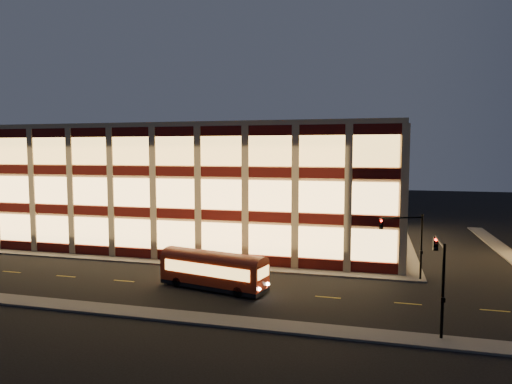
# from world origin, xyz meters

# --- Properties ---
(ground) EXTENTS (200.00, 200.00, 0.00)m
(ground) POSITION_xyz_m (0.00, 0.00, 0.00)
(ground) COLOR black
(ground) RESTS_ON ground
(sidewalk_office_south) EXTENTS (54.00, 2.00, 0.15)m
(sidewalk_office_south) POSITION_xyz_m (-3.00, 1.00, 0.07)
(sidewalk_office_south) COLOR #514F4C
(sidewalk_office_south) RESTS_ON ground
(sidewalk_office_east) EXTENTS (2.00, 30.00, 0.15)m
(sidewalk_office_east) POSITION_xyz_m (23.00, 17.00, 0.07)
(sidewalk_office_east) COLOR #514F4C
(sidewalk_office_east) RESTS_ON ground
(sidewalk_tower_west) EXTENTS (2.00, 30.00, 0.15)m
(sidewalk_tower_west) POSITION_xyz_m (34.00, 17.00, 0.07)
(sidewalk_tower_west) COLOR #514F4C
(sidewalk_tower_west) RESTS_ON ground
(sidewalk_near) EXTENTS (100.00, 2.00, 0.15)m
(sidewalk_near) POSITION_xyz_m (0.00, -13.00, 0.07)
(sidewalk_near) COLOR #514F4C
(sidewalk_near) RESTS_ON ground
(office_building) EXTENTS (50.45, 30.45, 14.50)m
(office_building) POSITION_xyz_m (-2.91, 16.91, 7.25)
(office_building) COLOR tan
(office_building) RESTS_ON ground
(traffic_signal_far) EXTENTS (3.79, 1.87, 6.00)m
(traffic_signal_far) POSITION_xyz_m (22.21, 0.24, 4.11)
(traffic_signal_far) COLOR black
(traffic_signal_far) RESTS_ON ground
(traffic_signal_near) EXTENTS (0.32, 4.45, 6.00)m
(traffic_signal_near) POSITION_xyz_m (23.50, -11.03, 4.13)
(traffic_signal_near) COLOR black
(traffic_signal_near) RESTS_ON ground
(trolley_bus) EXTENTS (9.63, 4.40, 3.17)m
(trolley_bus) POSITION_xyz_m (6.46, -6.09, 1.75)
(trolley_bus) COLOR #971F08
(trolley_bus) RESTS_ON ground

